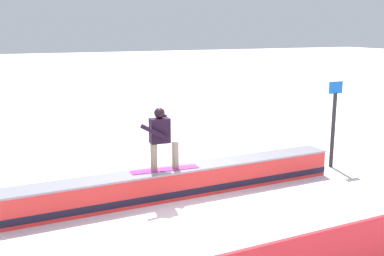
% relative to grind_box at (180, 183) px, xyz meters
% --- Properties ---
extents(ground_plane, '(120.00, 120.00, 0.00)m').
position_rel_grind_box_xyz_m(ground_plane, '(0.00, 0.00, -0.28)').
color(ground_plane, white).
extents(grind_box, '(7.46, 0.84, 0.62)m').
position_rel_grind_box_xyz_m(grind_box, '(0.00, 0.00, 0.00)').
color(grind_box, red).
rests_on(grind_box, ground_plane).
extents(snowboarder, '(1.44, 0.43, 1.31)m').
position_rel_grind_box_xyz_m(snowboarder, '(0.40, 0.00, 1.05)').
color(snowboarder, '#B9308C').
rests_on(snowboarder, grind_box).
extents(trail_marker, '(0.40, 0.10, 2.20)m').
position_rel_grind_box_xyz_m(trail_marker, '(-4.35, -0.32, 0.89)').
color(trail_marker, '#262628').
rests_on(trail_marker, ground_plane).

